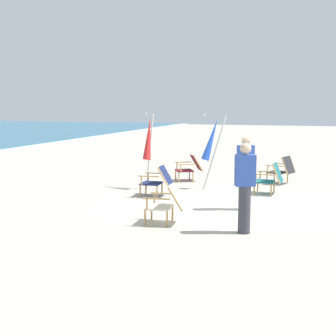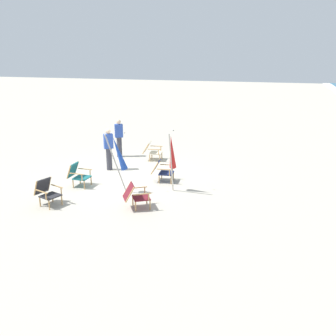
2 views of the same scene
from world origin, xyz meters
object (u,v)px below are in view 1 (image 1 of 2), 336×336
at_px(beach_chair_far_center, 282,169).
at_px(beach_chair_front_left, 271,178).
at_px(beach_chair_back_left, 190,167).
at_px(person_near_chairs, 245,187).
at_px(beach_chair_mid_center, 168,202).
at_px(umbrella_furled_blue, 211,140).
at_px(umbrella_furled_red, 149,139).
at_px(person_by_waterline, 245,172).
at_px(beach_chair_front_right, 158,180).

relative_size(beach_chair_far_center, beach_chair_front_left, 1.06).
height_order(beach_chair_back_left, person_near_chairs, person_near_chairs).
distance_m(beach_chair_mid_center, umbrella_furled_blue, 4.05).
bearing_deg(umbrella_furled_red, person_by_waterline, -121.59).
height_order(beach_chair_mid_center, person_near_chairs, person_near_chairs).
bearing_deg(umbrella_furled_blue, beach_chair_far_center, -50.80).
bearing_deg(umbrella_furled_red, beach_chair_back_left, -25.22).
xyz_separation_m(beach_chair_back_left, beach_chair_far_center, (0.37, -2.69, 0.01)).
bearing_deg(umbrella_furled_blue, beach_chair_back_left, 39.58).
height_order(umbrella_furled_blue, umbrella_furled_red, umbrella_furled_red).
bearing_deg(beach_chair_back_left, beach_chair_front_right, 176.69).
relative_size(beach_chair_mid_center, person_near_chairs, 0.50).
relative_size(beach_chair_front_right, beach_chair_front_left, 0.98).
height_order(umbrella_furled_blue, person_near_chairs, umbrella_furled_blue).
xyz_separation_m(beach_chair_back_left, person_near_chairs, (-5.23, -2.45, 0.42)).
height_order(beach_chair_front_right, umbrella_furled_red, umbrella_furled_red).
xyz_separation_m(beach_chair_back_left, person_by_waterline, (-3.35, -2.17, 0.42)).
height_order(beach_chair_front_right, person_near_chairs, person_near_chairs).
distance_m(beach_chair_front_left, person_near_chairs, 3.89).
relative_size(beach_chair_front_left, umbrella_furled_blue, 0.40).
xyz_separation_m(beach_chair_far_center, person_by_waterline, (-3.73, 0.52, 0.41)).
xyz_separation_m(beach_chair_far_center, umbrella_furled_red, (-1.94, 3.43, 0.93)).
relative_size(beach_chair_far_center, umbrella_furled_blue, 0.42).
bearing_deg(beach_chair_mid_center, beach_chair_front_left, -23.44).
bearing_deg(beach_chair_back_left, umbrella_furled_blue, -140.42).
relative_size(beach_chair_back_left, person_near_chairs, 0.58).
bearing_deg(beach_chair_far_center, beach_chair_mid_center, 162.03).
bearing_deg(beach_chair_front_right, umbrella_furled_blue, -36.17).
distance_m(beach_chair_front_right, beach_chair_mid_center, 2.74).
distance_m(beach_chair_far_center, umbrella_furled_blue, 2.48).
bearing_deg(person_near_chairs, beach_chair_front_left, -1.10).
bearing_deg(beach_chair_mid_center, beach_chair_back_left, 10.56).
bearing_deg(umbrella_furled_red, beach_chair_mid_center, -154.21).
relative_size(beach_chair_front_left, umbrella_furled_red, 0.39).
xyz_separation_m(beach_chair_front_right, beach_chair_far_center, (2.89, -2.83, 0.01)).
relative_size(beach_chair_front_left, person_by_waterline, 0.50).
distance_m(beach_chair_far_center, person_by_waterline, 3.78).
relative_size(umbrella_furled_red, person_by_waterline, 1.27).
height_order(beach_chair_back_left, beach_chair_front_left, beach_chair_front_left).
xyz_separation_m(beach_chair_front_right, beach_chair_mid_center, (-2.51, -1.08, -0.00)).
bearing_deg(person_near_chairs, beach_chair_mid_center, 82.37).
height_order(beach_chair_far_center, beach_chair_front_left, beach_chair_front_left).
bearing_deg(beach_chair_front_right, person_near_chairs, -136.28).
relative_size(beach_chair_back_left, umbrella_furled_red, 0.46).
distance_m(umbrella_furled_red, person_near_chairs, 4.89).
height_order(beach_chair_mid_center, beach_chair_far_center, beach_chair_far_center).
bearing_deg(beach_chair_front_left, beach_chair_mid_center, 156.56).
xyz_separation_m(beach_chair_mid_center, umbrella_furled_red, (3.46, 1.67, 0.93)).
height_order(beach_chair_back_left, umbrella_furled_red, umbrella_furled_red).
relative_size(beach_chair_front_right, beach_chair_mid_center, 0.97).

